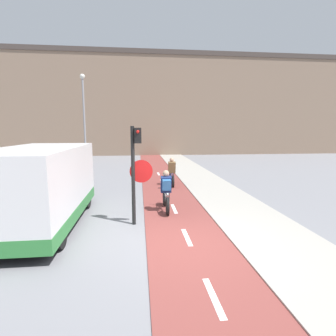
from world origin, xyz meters
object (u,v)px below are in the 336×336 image
at_px(cyclist_near, 166,191).
at_px(cyclist_far, 172,173).
at_px(traffic_light_pole, 136,164).
at_px(van, 40,188).
at_px(street_lamp_far, 84,111).

xyz_separation_m(cyclist_near, cyclist_far, (0.72, 4.17, -0.04)).
bearing_deg(traffic_light_pole, cyclist_near, 49.67).
bearing_deg(van, street_lamp_far, 95.10).
bearing_deg(cyclist_near, traffic_light_pole, -130.33).
bearing_deg(street_lamp_far, van, -84.90).
height_order(traffic_light_pole, cyclist_near, traffic_light_pole).
bearing_deg(traffic_light_pole, cyclist_far, 72.20).
bearing_deg(van, cyclist_far, 48.72).
bearing_deg(cyclist_near, cyclist_far, 80.22).
xyz_separation_m(street_lamp_far, cyclist_far, (5.61, -7.29, -3.50)).
distance_m(traffic_light_pole, cyclist_near, 1.90).
xyz_separation_m(traffic_light_pole, cyclist_near, (1.00, 1.17, -1.11)).
bearing_deg(street_lamp_far, cyclist_far, -52.38).
xyz_separation_m(street_lamp_far, cyclist_near, (4.90, -11.45, -3.46)).
bearing_deg(cyclist_far, van, -131.28).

